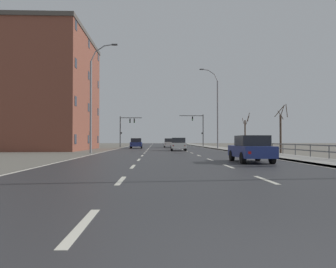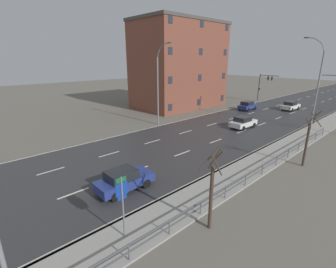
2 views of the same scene
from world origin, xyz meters
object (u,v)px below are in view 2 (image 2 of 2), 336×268
at_px(street_lamp_left_bank, 159,87).
at_px(car_near_left, 291,106).
at_px(highway_sign, 122,200).
at_px(brick_building, 179,65).
at_px(street_lamp_midground, 317,85).
at_px(car_near_right, 124,180).
at_px(car_distant, 243,122).
at_px(traffic_signal_left, 264,83).
at_px(car_mid_centre, 247,105).

xyz_separation_m(street_lamp_left_bank, car_near_left, (8.50, 23.81, -4.47)).
distance_m(highway_sign, brick_building, 36.94).
relative_size(street_lamp_midground, car_near_right, 2.81).
xyz_separation_m(car_near_right, car_distant, (-2.81, 20.42, 0.00)).
bearing_deg(brick_building, car_near_left, 36.06).
distance_m(car_distant, car_near_left, 16.70).
bearing_deg(highway_sign, brick_building, 130.44).
xyz_separation_m(highway_sign, traffic_signal_left, (-15.30, 44.86, 1.64)).
bearing_deg(traffic_signal_left, car_near_left, -32.71).
bearing_deg(car_near_left, car_distant, -86.58).
bearing_deg(car_mid_centre, traffic_signal_left, 102.59).
xyz_separation_m(street_lamp_midground, street_lamp_left_bank, (-14.86, -13.97, -0.34)).
bearing_deg(car_near_left, traffic_signal_left, 149.26).
relative_size(street_lamp_midground, car_near_left, 2.77).
xyz_separation_m(car_distant, brick_building, (-16.80, 4.77, 6.89)).
relative_size(street_lamp_midground, car_distant, 2.77).
relative_size(highway_sign, brick_building, 0.21).
bearing_deg(car_near_right, traffic_signal_left, 104.84).
bearing_deg(car_near_left, brick_building, -141.97).
height_order(street_lamp_midground, car_near_left, street_lamp_midground).
height_order(car_mid_centre, car_near_right, same).
height_order(car_distant, car_near_left, same).
height_order(street_lamp_midground, car_distant, street_lamp_midground).
relative_size(street_lamp_midground, street_lamp_left_bank, 1.06).
distance_m(highway_sign, car_near_left, 40.43).
bearing_deg(car_near_right, car_near_left, 94.95).
bearing_deg(highway_sign, car_mid_centre, 110.31).
height_order(car_mid_centre, car_near_left, same).
xyz_separation_m(traffic_signal_left, brick_building, (-8.40, -17.05, 3.80)).
distance_m(street_lamp_midground, car_mid_centre, 13.35).
height_order(car_near_left, brick_building, brick_building).
distance_m(street_lamp_left_bank, traffic_signal_left, 28.97).
height_order(highway_sign, car_near_left, highway_sign).
bearing_deg(street_lamp_midground, car_near_left, 122.90).
bearing_deg(car_distant, traffic_signal_left, 113.00).
height_order(car_distant, brick_building, brick_building).
xyz_separation_m(car_near_right, brick_building, (-19.61, 25.18, 6.89)).
bearing_deg(traffic_signal_left, street_lamp_left_bank, -91.02).
bearing_deg(street_lamp_midground, highway_sign, -88.17).
xyz_separation_m(car_near_right, car_near_left, (-3.23, 37.11, 0.00)).
bearing_deg(street_lamp_left_bank, brick_building, 123.56).
xyz_separation_m(highway_sign, brick_building, (-23.70, 27.81, 5.44)).
height_order(car_near_right, brick_building, brick_building).
xyz_separation_m(street_lamp_midground, car_mid_centre, (-11.70, 4.29, -4.81)).
distance_m(car_near_right, car_near_left, 37.25).
bearing_deg(brick_building, street_lamp_midground, 5.25).
height_order(highway_sign, brick_building, brick_building).
distance_m(street_lamp_midground, car_near_left, 12.66).
distance_m(street_lamp_midground, car_near_right, 27.87).
bearing_deg(car_mid_centre, car_near_left, 44.80).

